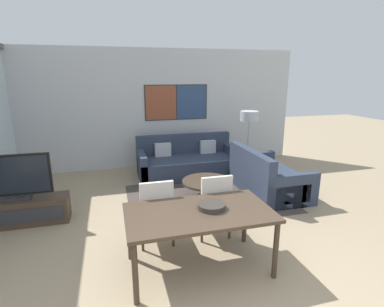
% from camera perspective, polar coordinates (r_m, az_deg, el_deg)
% --- Properties ---
extents(wall_back, '(7.14, 0.09, 2.80)m').
position_cam_1_polar(wall_back, '(7.30, -7.08, 8.43)').
color(wall_back, silver).
rests_on(wall_back, ground_plane).
extents(area_rug, '(2.84, 2.06, 0.01)m').
position_cam_1_polar(area_rug, '(5.58, 2.88, -8.44)').
color(area_rug, '#473D38').
rests_on(area_rug, ground_plane).
extents(tv_console, '(1.39, 0.39, 0.40)m').
position_cam_1_polar(tv_console, '(5.29, -29.92, -9.56)').
color(tv_console, '#423326').
rests_on(tv_console, ground_plane).
extents(television, '(1.00, 0.20, 0.69)m').
position_cam_1_polar(television, '(5.11, -30.69, -4.00)').
color(television, '#2D2D33').
rests_on(television, tv_console).
extents(sofa_main, '(2.21, 0.99, 0.87)m').
position_cam_1_polar(sofa_main, '(6.79, -0.89, -1.68)').
color(sofa_main, '#2D384C').
rests_on(sofa_main, ground_plane).
extents(sofa_side, '(0.99, 1.62, 0.87)m').
position_cam_1_polar(sofa_side, '(5.90, 13.78, -4.73)').
color(sofa_side, '#2D384C').
rests_on(sofa_side, ground_plane).
extents(coffee_table, '(0.91, 0.91, 0.34)m').
position_cam_1_polar(coffee_table, '(5.48, 2.92, -5.98)').
color(coffee_table, '#423326').
rests_on(coffee_table, ground_plane).
extents(dining_table, '(1.64, 0.90, 0.73)m').
position_cam_1_polar(dining_table, '(3.45, 1.37, -11.97)').
color(dining_table, '#423326').
rests_on(dining_table, ground_plane).
extents(dining_chair_left, '(0.46, 0.46, 0.92)m').
position_cam_1_polar(dining_chair_left, '(4.00, -6.91, -10.23)').
color(dining_chair_left, beige).
rests_on(dining_chair_left, ground_plane).
extents(dining_chair_centre, '(0.46, 0.46, 0.92)m').
position_cam_1_polar(dining_chair_centre, '(4.16, 4.10, -9.09)').
color(dining_chair_centre, beige).
rests_on(dining_chair_centre, ground_plane).
extents(fruit_bowl, '(0.32, 0.32, 0.06)m').
position_cam_1_polar(fruit_bowl, '(3.47, 3.71, -9.87)').
color(fruit_bowl, '#332D28').
rests_on(fruit_bowl, dining_table).
extents(floor_lamp, '(0.40, 0.40, 1.41)m').
position_cam_1_polar(floor_lamp, '(6.89, 10.85, 6.36)').
color(floor_lamp, '#2D2D33').
rests_on(floor_lamp, ground_plane).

